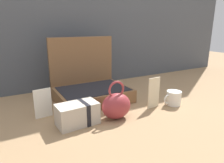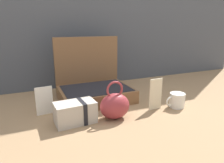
{
  "view_description": "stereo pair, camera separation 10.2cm",
  "coord_description": "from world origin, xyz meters",
  "px_view_note": "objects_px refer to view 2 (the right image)",
  "views": [
    {
      "loc": [
        -0.52,
        -0.91,
        0.46
      ],
      "look_at": [
        -0.02,
        -0.02,
        0.17
      ],
      "focal_mm": 31.8,
      "sensor_mm": 36.0,
      "label": 1
    },
    {
      "loc": [
        -0.43,
        -0.95,
        0.46
      ],
      "look_at": [
        -0.02,
        -0.02,
        0.17
      ],
      "focal_mm": 31.8,
      "sensor_mm": 36.0,
      "label": 2
    }
  ],
  "objects_px": {
    "open_suitcase": "(94,86)",
    "info_card_left": "(44,101)",
    "poster_card_right": "(156,94)",
    "teal_pouch_handbag": "(115,106)",
    "coffee_mug": "(177,100)",
    "cream_toiletry_bag": "(76,112)"
  },
  "relations": [
    {
      "from": "cream_toiletry_bag",
      "to": "poster_card_right",
      "type": "xyz_separation_m",
      "value": [
        0.45,
        -0.02,
        0.04
      ]
    },
    {
      "from": "open_suitcase",
      "to": "teal_pouch_handbag",
      "type": "distance_m",
      "value": 0.33
    },
    {
      "from": "teal_pouch_handbag",
      "to": "poster_card_right",
      "type": "xyz_separation_m",
      "value": [
        0.26,
        0.02,
        0.02
      ]
    },
    {
      "from": "teal_pouch_handbag",
      "to": "info_card_left",
      "type": "bearing_deg",
      "value": 148.77
    },
    {
      "from": "info_card_left",
      "to": "coffee_mug",
      "type": "bearing_deg",
      "value": -21.74
    },
    {
      "from": "cream_toiletry_bag",
      "to": "info_card_left",
      "type": "xyz_separation_m",
      "value": [
        -0.13,
        0.16,
        0.02
      ]
    },
    {
      "from": "open_suitcase",
      "to": "teal_pouch_handbag",
      "type": "height_order",
      "value": "open_suitcase"
    },
    {
      "from": "open_suitcase",
      "to": "info_card_left",
      "type": "distance_m",
      "value": 0.35
    },
    {
      "from": "teal_pouch_handbag",
      "to": "cream_toiletry_bag",
      "type": "height_order",
      "value": "teal_pouch_handbag"
    },
    {
      "from": "coffee_mug",
      "to": "cream_toiletry_bag",
      "type": "bearing_deg",
      "value": 175.45
    },
    {
      "from": "cream_toiletry_bag",
      "to": "info_card_left",
      "type": "relative_size",
      "value": 1.3
    },
    {
      "from": "open_suitcase",
      "to": "cream_toiletry_bag",
      "type": "bearing_deg",
      "value": -123.09
    },
    {
      "from": "coffee_mug",
      "to": "poster_card_right",
      "type": "bearing_deg",
      "value": 168.87
    },
    {
      "from": "cream_toiletry_bag",
      "to": "poster_card_right",
      "type": "distance_m",
      "value": 0.45
    },
    {
      "from": "coffee_mug",
      "to": "poster_card_right",
      "type": "relative_size",
      "value": 0.68
    },
    {
      "from": "cream_toiletry_bag",
      "to": "info_card_left",
      "type": "bearing_deg",
      "value": 129.34
    },
    {
      "from": "teal_pouch_handbag",
      "to": "cream_toiletry_bag",
      "type": "relative_size",
      "value": 1.0
    },
    {
      "from": "coffee_mug",
      "to": "info_card_left",
      "type": "distance_m",
      "value": 0.75
    },
    {
      "from": "teal_pouch_handbag",
      "to": "poster_card_right",
      "type": "relative_size",
      "value": 1.11
    },
    {
      "from": "open_suitcase",
      "to": "cream_toiletry_bag",
      "type": "xyz_separation_m",
      "value": [
        -0.19,
        -0.29,
        -0.03
      ]
    },
    {
      "from": "info_card_left",
      "to": "poster_card_right",
      "type": "distance_m",
      "value": 0.61
    },
    {
      "from": "cream_toiletry_bag",
      "to": "info_card_left",
      "type": "height_order",
      "value": "info_card_left"
    }
  ]
}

